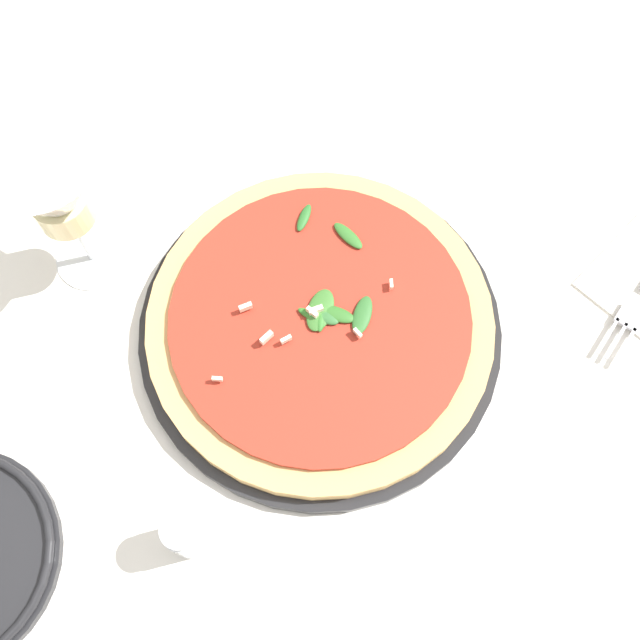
% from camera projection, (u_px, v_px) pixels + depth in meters
% --- Properties ---
extents(ground_plane, '(6.00, 6.00, 0.00)m').
position_uv_depth(ground_plane, '(305.00, 334.00, 0.72)').
color(ground_plane, silver).
extents(pizza_arugula_main, '(0.34, 0.34, 0.05)m').
position_uv_depth(pizza_arugula_main, '(320.00, 325.00, 0.70)').
color(pizza_arugula_main, black).
rests_on(pizza_arugula_main, ground_plane).
extents(wine_glass, '(0.10, 0.10, 0.16)m').
position_uv_depth(wine_glass, '(56.00, 196.00, 0.64)').
color(wine_glass, white).
rests_on(wine_glass, ground_plane).
extents(shaker_pepper, '(0.03, 0.03, 0.07)m').
position_uv_depth(shaker_pepper, '(185.00, 535.00, 0.62)').
color(shaker_pepper, silver).
rests_on(shaker_pepper, ground_plane).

